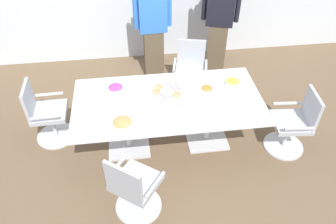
% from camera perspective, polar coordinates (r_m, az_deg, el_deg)
% --- Properties ---
extents(ground_plane, '(10.00, 10.00, 0.01)m').
position_cam_1_polar(ground_plane, '(4.71, 0.00, -5.10)').
color(ground_plane, brown).
extents(conference_table, '(2.40, 1.20, 0.75)m').
position_cam_1_polar(conference_table, '(4.27, 0.00, 0.76)').
color(conference_table, white).
rests_on(conference_table, ground).
extents(office_chair_0, '(0.76, 0.76, 0.91)m').
position_cam_1_polar(office_chair_0, '(3.70, -5.91, -13.05)').
color(office_chair_0, silver).
rests_on(office_chair_0, ground).
extents(office_chair_1, '(0.59, 0.59, 0.91)m').
position_cam_1_polar(office_chair_1, '(4.65, 20.91, -2.12)').
color(office_chair_1, silver).
rests_on(office_chair_1, ground).
extents(office_chair_2, '(0.65, 0.65, 0.91)m').
position_cam_1_polar(office_chair_2, '(5.30, 3.81, 6.74)').
color(office_chair_2, silver).
rests_on(office_chair_2, ground).
extents(office_chair_3, '(0.55, 0.55, 0.91)m').
position_cam_1_polar(office_chair_3, '(4.78, -20.30, -0.58)').
color(office_chair_3, silver).
rests_on(office_chair_3, ground).
extents(person_standing_0, '(0.61, 0.24, 1.82)m').
position_cam_1_polar(person_standing_0, '(5.48, -2.62, 14.69)').
color(person_standing_0, brown).
rests_on(person_standing_0, ground).
extents(person_standing_1, '(0.61, 0.34, 1.88)m').
position_cam_1_polar(person_standing_1, '(5.68, 8.91, 15.60)').
color(person_standing_1, brown).
rests_on(person_standing_1, ground).
extents(snack_bowl_chips_yellow, '(0.19, 0.19, 0.09)m').
position_cam_1_polar(snack_bowl_chips_yellow, '(4.51, 11.06, 5.08)').
color(snack_bowl_chips_yellow, beige).
rests_on(snack_bowl_chips_yellow, conference_table).
extents(snack_bowl_candy_mix, '(0.21, 0.21, 0.10)m').
position_cam_1_polar(snack_bowl_candy_mix, '(4.35, -9.02, 4.01)').
color(snack_bowl_candy_mix, white).
rests_on(snack_bowl_candy_mix, conference_table).
extents(snack_bowl_pretzels, '(0.17, 0.17, 0.08)m').
position_cam_1_polar(snack_bowl_pretzels, '(4.34, 6.69, 3.92)').
color(snack_bowl_pretzels, white).
rests_on(snack_bowl_pretzels, conference_table).
extents(snack_bowl_cookies, '(0.24, 0.24, 0.11)m').
position_cam_1_polar(snack_bowl_cookies, '(3.82, -7.90, -1.96)').
color(snack_bowl_cookies, beige).
rests_on(snack_bowl_cookies, conference_table).
extents(donut_platter, '(0.39, 0.39, 0.04)m').
position_cam_1_polar(donut_platter, '(4.31, -0.06, 3.63)').
color(donut_platter, white).
rests_on(donut_platter, conference_table).
extents(plate_stack, '(0.20, 0.20, 0.05)m').
position_cam_1_polar(plate_stack, '(3.88, -12.41, -2.52)').
color(plate_stack, white).
rests_on(plate_stack, conference_table).
extents(napkin_pile, '(0.18, 0.18, 0.08)m').
position_cam_1_polar(napkin_pile, '(4.08, 3.91, 1.36)').
color(napkin_pile, white).
rests_on(napkin_pile, conference_table).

